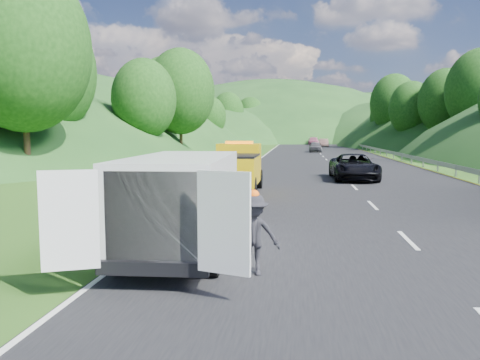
# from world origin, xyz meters

# --- Properties ---
(ground) EXTENTS (320.00, 320.00, 0.00)m
(ground) POSITION_xyz_m (0.00, 0.00, 0.00)
(ground) COLOR #38661E
(ground) RESTS_ON ground
(road_surface) EXTENTS (14.00, 200.00, 0.02)m
(road_surface) POSITION_xyz_m (3.00, 40.00, 0.01)
(road_surface) COLOR black
(road_surface) RESTS_ON ground
(guardrail) EXTENTS (0.06, 140.00, 1.52)m
(guardrail) POSITION_xyz_m (10.30, 52.50, 0.00)
(guardrail) COLOR gray
(guardrail) RESTS_ON ground
(tree_line_left) EXTENTS (14.00, 140.00, 14.00)m
(tree_line_left) POSITION_xyz_m (-19.00, 60.00, 0.00)
(tree_line_left) COLOR #2A5E1B
(tree_line_left) RESTS_ON ground
(tree_line_right) EXTENTS (14.00, 140.00, 14.00)m
(tree_line_right) POSITION_xyz_m (23.00, 60.00, 0.00)
(tree_line_right) COLOR #2A5E1B
(tree_line_right) RESTS_ON ground
(hills_backdrop) EXTENTS (201.00, 288.60, 44.00)m
(hills_backdrop) POSITION_xyz_m (6.50, 134.70, 0.00)
(hills_backdrop) COLOR #2D5B23
(hills_backdrop) RESTS_ON ground
(tow_truck) EXTENTS (2.22, 5.74, 2.46)m
(tow_truck) POSITION_xyz_m (-2.86, 7.17, 1.20)
(tow_truck) COLOR black
(tow_truck) RESTS_ON ground
(white_van) EXTENTS (3.65, 6.76, 2.37)m
(white_van) POSITION_xyz_m (-2.72, -3.88, 1.34)
(white_van) COLOR black
(white_van) RESTS_ON ground
(woman) EXTENTS (0.57, 0.65, 1.49)m
(woman) POSITION_xyz_m (-3.30, -0.00, 0.00)
(woman) COLOR silver
(woman) RESTS_ON ground
(child) EXTENTS (0.54, 0.48, 0.93)m
(child) POSITION_xyz_m (-2.18, 0.06, 0.00)
(child) COLOR tan
(child) RESTS_ON ground
(worker) EXTENTS (1.17, 0.81, 1.67)m
(worker) POSITION_xyz_m (-0.87, -5.52, 0.00)
(worker) COLOR black
(worker) RESTS_ON ground
(suitcase) EXTENTS (0.42, 0.31, 0.60)m
(suitcase) POSITION_xyz_m (-4.69, -0.59, 0.30)
(suitcase) COLOR #615D48
(suitcase) RESTS_ON ground
(spare_tire) EXTENTS (0.69, 0.69, 0.20)m
(spare_tire) POSITION_xyz_m (-1.94, -5.47, 0.00)
(spare_tire) COLOR black
(spare_tire) RESTS_ON ground
(passing_suv) EXTENTS (2.69, 5.66, 1.56)m
(passing_suv) POSITION_xyz_m (3.41, 13.97, 0.00)
(passing_suv) COLOR black
(passing_suv) RESTS_ON ground
(dist_car_a) EXTENTS (1.71, 4.25, 1.45)m
(dist_car_a) POSITION_xyz_m (2.54, 51.47, 0.00)
(dist_car_a) COLOR #444347
(dist_car_a) RESTS_ON ground
(dist_car_b) EXTENTS (1.59, 4.56, 1.50)m
(dist_car_b) POSITION_xyz_m (4.93, 73.88, 0.00)
(dist_car_b) COLOR brown
(dist_car_b) RESTS_ON ground
(dist_car_c) EXTENTS (2.24, 5.51, 1.60)m
(dist_car_c) POSITION_xyz_m (3.47, 86.94, 0.00)
(dist_car_c) COLOR #A1506D
(dist_car_c) RESTS_ON ground
(dist_car_d) EXTENTS (1.71, 4.25, 1.45)m
(dist_car_d) POSITION_xyz_m (5.36, 112.74, 0.00)
(dist_car_d) COLOR #41765D
(dist_car_d) RESTS_ON ground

